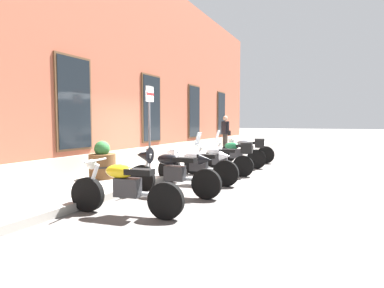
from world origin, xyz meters
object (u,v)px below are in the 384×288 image
object	(u,v)px
motorcycle_black_sport	(169,170)
motorcycle_silver_touring	(222,158)
motorcycle_green_touring	(238,152)
pedestrian_dark_jacket	(225,131)
motorcycle_yellow_naked	(124,188)
barrel_planter	(102,163)
motorcycle_white_sport	(194,163)
parking_sign	(150,116)
motorcycle_grey_naked	(246,150)

from	to	relation	value
motorcycle_black_sport	motorcycle_silver_touring	world-z (taller)	motorcycle_silver_touring
motorcycle_green_touring	pedestrian_dark_jacket	xyz separation A→B (m)	(4.05, 1.93, 0.59)
motorcycle_yellow_naked	motorcycle_green_touring	xyz separation A→B (m)	(6.09, -0.11, 0.08)
motorcycle_yellow_naked	barrel_planter	world-z (taller)	barrel_planter
motorcycle_white_sport	barrel_planter	size ratio (longest dim) A/B	2.27
motorcycle_silver_touring	parking_sign	world-z (taller)	parking_sign
motorcycle_black_sport	motorcycle_silver_touring	bearing A→B (deg)	-3.29
pedestrian_dark_jacket	motorcycle_green_touring	bearing A→B (deg)	-154.52
pedestrian_dark_jacket	barrel_planter	size ratio (longest dim) A/B	1.81
motorcycle_black_sport	parking_sign	size ratio (longest dim) A/B	0.87
motorcycle_white_sport	motorcycle_silver_touring	bearing A→B (deg)	-8.74
motorcycle_yellow_naked	motorcycle_grey_naked	size ratio (longest dim) A/B	1.00
motorcycle_grey_naked	barrel_planter	size ratio (longest dim) A/B	2.19
motorcycle_grey_naked	parking_sign	size ratio (longest dim) A/B	0.85
motorcycle_black_sport	parking_sign	distance (m)	2.70
motorcycle_green_touring	motorcycle_yellow_naked	bearing A→B (deg)	178.93
motorcycle_green_touring	barrel_planter	world-z (taller)	motorcycle_green_touring
motorcycle_silver_touring	parking_sign	size ratio (longest dim) A/B	0.84
barrel_planter	pedestrian_dark_jacket	bearing A→B (deg)	-2.71
motorcycle_green_touring	motorcycle_grey_naked	size ratio (longest dim) A/B	0.99
motorcycle_green_touring	motorcycle_grey_naked	world-z (taller)	motorcycle_green_touring
motorcycle_black_sport	motorcycle_grey_naked	xyz separation A→B (m)	(6.03, 0.02, -0.08)
motorcycle_white_sport	barrel_planter	xyz separation A→B (m)	(-1.03, 2.12, 0.01)
motorcycle_white_sport	motorcycle_green_touring	size ratio (longest dim) A/B	1.05
motorcycle_white_sport	motorcycle_green_touring	xyz separation A→B (m)	(3.14, -0.20, 0.01)
barrel_planter	motorcycle_green_touring	bearing A→B (deg)	-29.07
motorcycle_black_sport	parking_sign	world-z (taller)	parking_sign
motorcycle_black_sport	motorcycle_yellow_naked	bearing A→B (deg)	-179.28
motorcycle_yellow_naked	motorcycle_green_touring	size ratio (longest dim) A/B	1.01
motorcycle_green_touring	barrel_planter	xyz separation A→B (m)	(-4.18, 2.32, -0.01)
motorcycle_silver_touring	barrel_planter	bearing A→B (deg)	136.89
motorcycle_white_sport	parking_sign	bearing A→B (deg)	76.62
motorcycle_silver_touring	motorcycle_green_touring	world-z (taller)	motorcycle_green_touring
motorcycle_black_sport	barrel_planter	xyz separation A→B (m)	(0.34, 2.19, -0.02)
motorcycle_yellow_naked	motorcycle_grey_naked	distance (m)	7.61
motorcycle_white_sport	pedestrian_dark_jacket	bearing A→B (deg)	13.55
pedestrian_dark_jacket	motorcycle_black_sport	bearing A→B (deg)	-168.15
motorcycle_grey_naked	barrel_planter	world-z (taller)	barrel_planter
motorcycle_green_touring	parking_sign	bearing A→B (deg)	146.95
motorcycle_grey_naked	parking_sign	xyz separation A→B (m)	(-4.28, 1.65, 1.28)
motorcycle_grey_naked	pedestrian_dark_jacket	bearing A→B (deg)	35.00
motorcycle_yellow_naked	barrel_planter	xyz separation A→B (m)	(1.92, 2.21, 0.07)
motorcycle_silver_touring	motorcycle_white_sport	bearing A→B (deg)	171.26
motorcycle_black_sport	pedestrian_dark_jacket	bearing A→B (deg)	11.85
motorcycle_yellow_naked	parking_sign	distance (m)	3.95
motorcycle_black_sport	pedestrian_dark_jacket	xyz separation A→B (m)	(8.57, 1.80, 0.57)
motorcycle_white_sport	motorcycle_yellow_naked	bearing A→B (deg)	-178.38
parking_sign	barrel_planter	size ratio (longest dim) A/B	2.59
motorcycle_black_sport	motorcycle_white_sport	xyz separation A→B (m)	(1.37, 0.06, -0.03)
motorcycle_silver_touring	pedestrian_dark_jacket	bearing A→B (deg)	18.94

